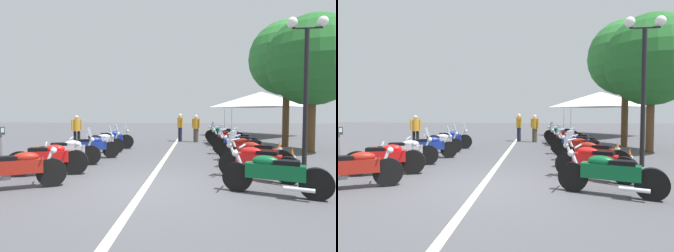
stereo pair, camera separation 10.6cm
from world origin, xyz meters
The scene contains 28 objects.
ground_plane centered at (0.00, 0.00, 0.00)m, with size 80.00×80.00×0.00m, color #4C4C51.
lane_centre_stripe centered at (3.70, 0.00, 0.00)m, with size 16.44×0.16×0.01m, color beige.
motorcycle_left_row_0 centered at (-0.42, 2.72, 0.46)m, with size 1.11×1.87×1.00m.
motorcycle_left_row_1 centered at (0.95, 2.78, 0.47)m, with size 0.86×2.03×1.01m.
motorcycle_left_row_2 centered at (2.30, 2.89, 0.47)m, with size 0.90×2.03×1.21m.
motorcycle_left_row_3 centered at (3.64, 2.66, 0.46)m, with size 1.08×1.99×1.20m.
motorcycle_left_row_4 centered at (5.09, 2.80, 0.46)m, with size 1.04×1.89×1.19m.
motorcycle_left_row_5 centered at (6.39, 2.74, 0.47)m, with size 0.92×2.01×1.22m.
motorcycle_right_row_0 centered at (-0.30, -2.70, 0.45)m, with size 0.96×2.05×0.99m.
motorcycle_right_row_1 centered at (1.00, -2.65, 0.47)m, with size 1.10×1.89×1.22m.
motorcycle_right_row_2 centered at (2.26, -2.88, 0.47)m, with size 1.13×1.90×1.22m.
motorcycle_right_row_3 centered at (3.63, -2.85, 0.45)m, with size 0.95×1.92×0.99m.
motorcycle_right_row_4 centered at (5.02, -2.72, 0.47)m, with size 1.01×1.90×1.22m.
motorcycle_right_row_5 centered at (6.37, -2.92, 0.45)m, with size 1.03×1.89×0.98m.
motorcycle_right_row_6 centered at (7.76, -2.71, 0.45)m, with size 0.92×1.92×0.99m.
motorcycle_right_row_7 centered at (9.26, -2.69, 0.46)m, with size 0.92×2.06×1.20m.
motorcycle_right_row_8 centered at (10.47, -2.65, 0.46)m, with size 0.90×2.01×1.01m.
street_lamp_twin_globe centered at (2.97, -4.51, 3.18)m, with size 0.32×1.22×4.62m.
parking_meter centered at (1.04, 4.20, 0.90)m, with size 0.20×0.15×1.29m.
traffic_cone_0 centered at (3.07, 4.38, 0.29)m, with size 0.36×0.36×0.61m.
traffic_cone_1 centered at (2.64, -4.04, 0.29)m, with size 0.36×0.36×0.61m.
traffic_cone_2 centered at (4.60, -4.22, 0.29)m, with size 0.36×0.36×0.61m.
bystander_0 centered at (9.89, -1.12, 0.91)m, with size 0.33×0.46×1.57m.
bystander_1 centered at (10.22, -0.20, 0.95)m, with size 0.46×0.34×1.63m.
bystander_2 centered at (7.15, 4.74, 0.91)m, with size 0.33×0.46×1.56m.
roadside_tree_0 centered at (6.25, -5.99, 3.87)m, with size 3.79×3.79×5.78m.
roadside_tree_1 centered at (8.31, -5.57, 4.37)m, with size 3.68×3.68×6.23m.
event_tent centered at (14.76, -5.81, 2.65)m, with size 5.25×5.25×3.20m.
Camera 2 is at (-6.07, -1.25, 1.67)m, focal length 29.78 mm.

